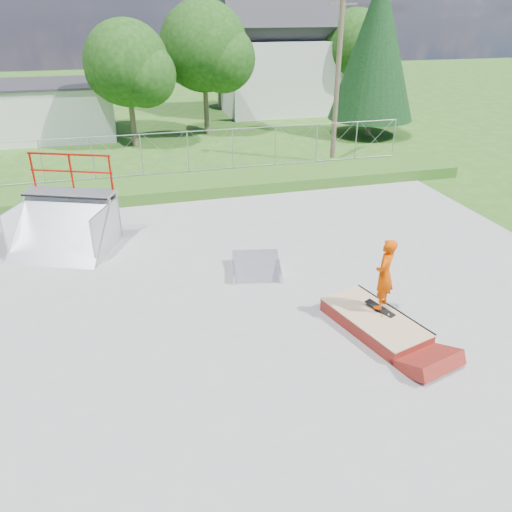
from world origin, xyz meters
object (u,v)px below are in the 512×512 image
Objects in this scene: grind_box at (374,322)px; quarter_pipe at (58,209)px; flat_bank_ramp at (256,267)px; skater at (384,277)px.

quarter_pipe is (-7.53, 6.55, 1.24)m from grind_box.
grind_box is 4.04m from flat_bank_ramp.
grind_box is at bearing -4.47° from skater.
skater is at bearing -43.98° from flat_bank_ramp.
quarter_pipe is at bearing 162.86° from flat_bank_ramp.
skater reaches higher than grind_box.
flat_bank_ramp is at bearing -6.16° from quarter_pipe.
skater reaches higher than flat_bank_ramp.
flat_bank_ramp is (-2.02, 3.49, 0.01)m from grind_box.
skater is at bearing -16.52° from quarter_pipe.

